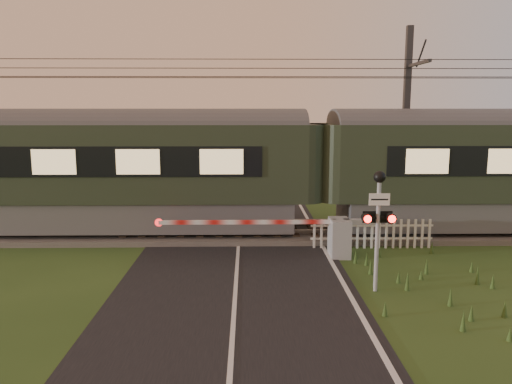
{
  "coord_description": "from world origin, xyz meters",
  "views": [
    {
      "loc": [
        0.3,
        -10.89,
        4.4
      ],
      "look_at": [
        0.55,
        3.2,
        2.08
      ],
      "focal_mm": 35.0,
      "sensor_mm": 36.0,
      "label": 1
    }
  ],
  "objects_px": {
    "crossing_signal": "(378,209)",
    "catenary_mast": "(406,122)",
    "picket_fence": "(372,234)",
    "train": "(318,169)",
    "boom_gate": "(330,236)"
  },
  "relations": [
    {
      "from": "crossing_signal",
      "to": "catenary_mast",
      "type": "xyz_separation_m",
      "value": [
        3.09,
        7.96,
        1.89
      ]
    },
    {
      "from": "boom_gate",
      "to": "catenary_mast",
      "type": "relative_size",
      "value": 0.87
    },
    {
      "from": "boom_gate",
      "to": "crossing_signal",
      "type": "distance_m",
      "value": 3.35
    },
    {
      "from": "train",
      "to": "catenary_mast",
      "type": "distance_m",
      "value": 4.65
    },
    {
      "from": "picket_fence",
      "to": "catenary_mast",
      "type": "relative_size",
      "value": 0.52
    },
    {
      "from": "crossing_signal",
      "to": "catenary_mast",
      "type": "distance_m",
      "value": 8.75
    },
    {
      "from": "catenary_mast",
      "to": "crossing_signal",
      "type": "bearing_deg",
      "value": -111.24
    },
    {
      "from": "train",
      "to": "picket_fence",
      "type": "relative_size",
      "value": 11.19
    },
    {
      "from": "boom_gate",
      "to": "picket_fence",
      "type": "bearing_deg",
      "value": 30.07
    },
    {
      "from": "crossing_signal",
      "to": "catenary_mast",
      "type": "relative_size",
      "value": 0.39
    },
    {
      "from": "train",
      "to": "crossing_signal",
      "type": "relative_size",
      "value": 14.83
    },
    {
      "from": "picket_fence",
      "to": "catenary_mast",
      "type": "bearing_deg",
      "value": 61.51
    },
    {
      "from": "boom_gate",
      "to": "crossing_signal",
      "type": "xyz_separation_m",
      "value": [
        0.63,
        -2.98,
        1.4
      ]
    },
    {
      "from": "crossing_signal",
      "to": "catenary_mast",
      "type": "height_order",
      "value": "catenary_mast"
    },
    {
      "from": "picket_fence",
      "to": "train",
      "type": "bearing_deg",
      "value": 128.61
    }
  ]
}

